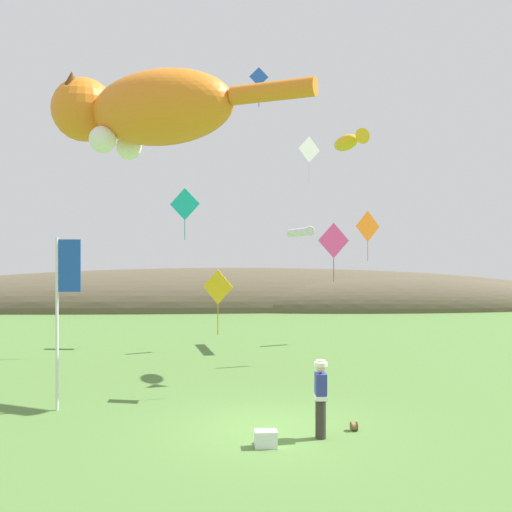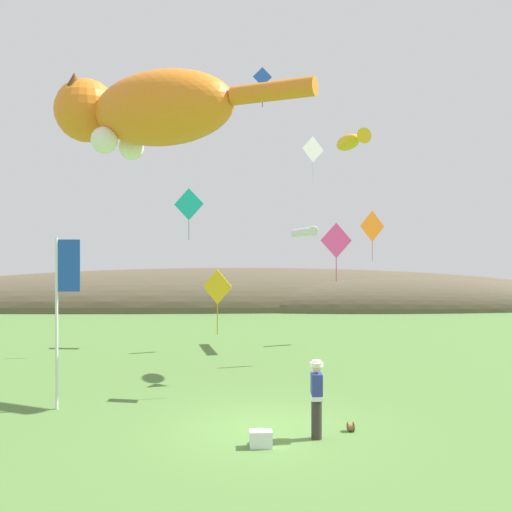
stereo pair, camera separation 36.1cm
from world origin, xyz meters
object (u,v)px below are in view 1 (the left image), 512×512
at_px(kite_diamond_gold, 218,288).
at_px(kite_giant_cat, 144,110).
at_px(kite_diamond_teal, 185,204).
at_px(kite_diamond_orange, 368,227).
at_px(kite_diamond_white, 309,150).
at_px(kite_spool, 354,426).
at_px(kite_diamond_pink, 334,241).
at_px(kite_fish_windsock, 349,141).
at_px(festival_attendant, 321,396).
at_px(festival_banner_pole, 63,297).
at_px(picnic_cooler, 266,439).
at_px(kite_tube_streamer, 300,232).
at_px(kite_diamond_blue, 259,78).

bearing_deg(kite_diamond_gold, kite_giant_cat, 132.45).
height_order(kite_diamond_teal, kite_diamond_orange, kite_diamond_teal).
relative_size(kite_diamond_white, kite_diamond_gold, 1.09).
bearing_deg(kite_spool, kite_diamond_pink, 80.61).
height_order(kite_spool, kite_giant_cat, kite_giant_cat).
bearing_deg(kite_fish_windsock, kite_diamond_pink, 100.10).
distance_m(festival_attendant, kite_giant_cat, 11.53).
height_order(festival_banner_pole, kite_fish_windsock, kite_fish_windsock).
height_order(kite_spool, picnic_cooler, picnic_cooler).
xyz_separation_m(picnic_cooler, kite_fish_windsock, (3.82, 8.00, 8.05)).
xyz_separation_m(kite_giant_cat, kite_diamond_orange, (9.69, 6.94, -3.57)).
xyz_separation_m(festival_banner_pole, kite_diamond_pink, (8.69, 6.03, 1.64)).
relative_size(kite_giant_cat, kite_diamond_gold, 4.58).
height_order(festival_attendant, festival_banner_pole, festival_banner_pole).
bearing_deg(kite_tube_streamer, festival_attendant, -97.13).
xyz_separation_m(kite_diamond_teal, kite_diamond_gold, (1.35, -9.58, -3.26)).
height_order(festival_attendant, kite_diamond_teal, kite_diamond_teal).
distance_m(festival_attendant, picnic_cooler, 1.58).
bearing_deg(kite_diamond_gold, picnic_cooler, -78.20).
bearing_deg(kite_giant_cat, kite_diamond_pink, 16.87).
bearing_deg(kite_diamond_orange, kite_diamond_pink, -119.36).
xyz_separation_m(kite_fish_windsock, kite_tube_streamer, (-0.92, 5.32, -3.09)).
bearing_deg(festival_attendant, kite_giant_cat, 124.74).
bearing_deg(picnic_cooler, kite_giant_cat, 115.13).
height_order(kite_diamond_blue, kite_diamond_white, kite_diamond_blue).
bearing_deg(kite_tube_streamer, kite_diamond_teal, 170.81).
relative_size(picnic_cooler, kite_giant_cat, 0.06).
bearing_deg(picnic_cooler, kite_diamond_blue, 85.58).
distance_m(kite_giant_cat, kite_diamond_pink, 8.49).
relative_size(kite_diamond_orange, kite_diamond_gold, 1.23).
height_order(kite_fish_windsock, kite_diamond_teal, kite_fish_windsock).
distance_m(kite_spool, festival_banner_pole, 8.21).
distance_m(festival_banner_pole, kite_tube_streamer, 12.98).
height_order(kite_tube_streamer, kite_diamond_teal, kite_diamond_teal).
xyz_separation_m(kite_diamond_orange, kite_diamond_gold, (-7.25, -9.62, -2.27)).
height_order(kite_spool, kite_diamond_gold, kite_diamond_gold).
distance_m(kite_diamond_white, kite_diamond_orange, 4.64).
relative_size(kite_diamond_teal, kite_diamond_white, 1.14).
distance_m(picnic_cooler, kite_diamond_teal, 15.65).
xyz_separation_m(kite_tube_streamer, kite_diamond_white, (0.40, -0.09, 3.72)).
bearing_deg(kite_diamond_orange, kite_diamond_gold, -127.02).
xyz_separation_m(kite_fish_windsock, kite_diamond_pink, (-0.24, 1.36, -3.56)).
relative_size(festival_attendant, kite_giant_cat, 0.20).
height_order(kite_diamond_teal, kite_diamond_pink, kite_diamond_teal).
xyz_separation_m(kite_diamond_blue, kite_diamond_gold, (-1.94, -8.14, -8.73)).
relative_size(festival_attendant, kite_diamond_orange, 0.75).
bearing_deg(kite_diamond_pink, kite_diamond_gold, -133.44).
bearing_deg(kite_diamond_teal, kite_giant_cat, -98.96).
relative_size(picnic_cooler, kite_diamond_gold, 0.25).
xyz_separation_m(festival_banner_pole, kite_tube_streamer, (8.02, 9.98, 2.12)).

